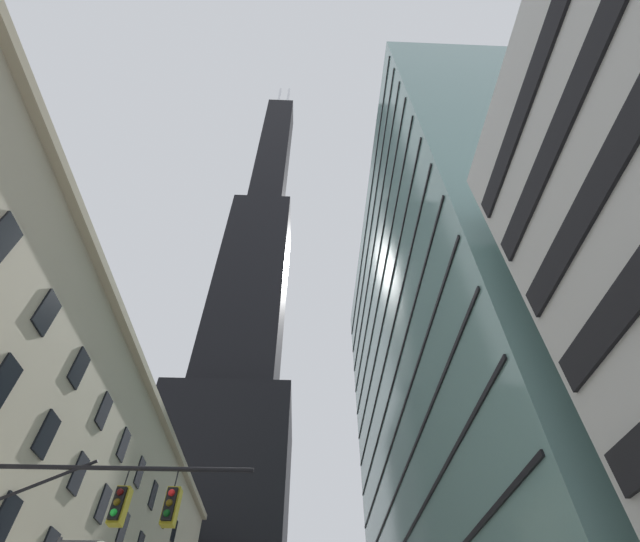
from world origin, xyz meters
TOP-DOWN VIEW (x-y plane):
  - dark_skyscraper at (-12.96, 76.23)m, footprint 25.73×25.73m
  - glass_office_midrise at (18.37, 28.58)m, footprint 14.85×48.68m
  - traffic_signal_mast at (-3.87, 4.57)m, footprint 8.53×0.63m

SIDE VIEW (x-z plane):
  - traffic_signal_mast at x=-3.87m, z-range 1.70..8.98m
  - glass_office_midrise at x=18.37m, z-range 0.00..55.78m
  - dark_skyscraper at x=-12.96m, z-range -49.59..189.99m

